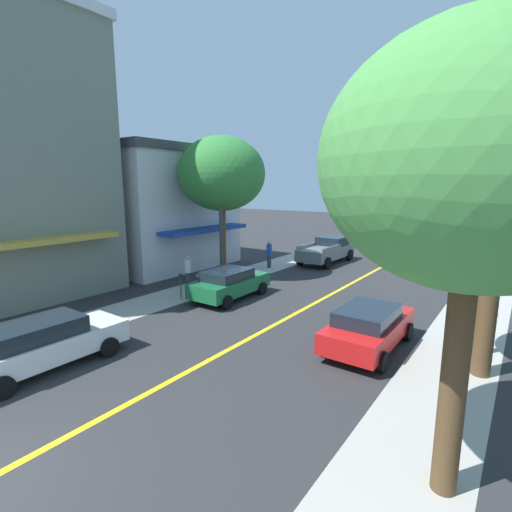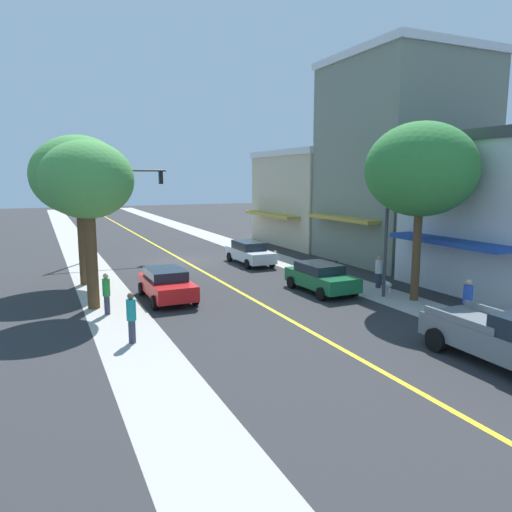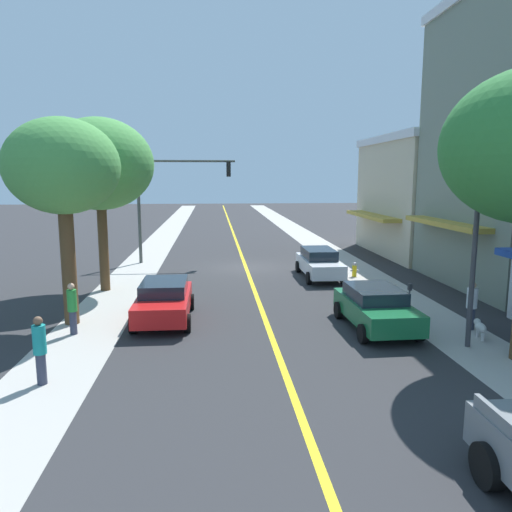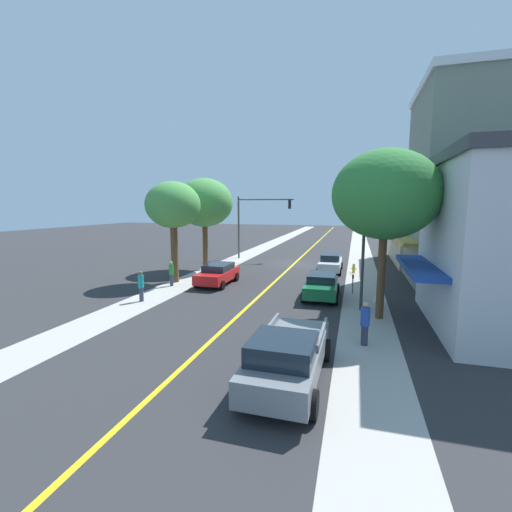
{
  "view_description": "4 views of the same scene",
  "coord_description": "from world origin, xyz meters",
  "px_view_note": "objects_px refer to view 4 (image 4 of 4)",
  "views": [
    {
      "loc": [
        7.84,
        -1.74,
        5.52
      ],
      "look_at": [
        -1.47,
        11.15,
        2.54
      ],
      "focal_mm": 26.61,
      "sensor_mm": 36.0,
      "label": 1
    },
    {
      "loc": [
        9.18,
        32.69,
        5.79
      ],
      "look_at": [
        -0.29,
        11.81,
        2.06
      ],
      "focal_mm": 33.79,
      "sensor_mm": 36.0,
      "label": 2
    },
    {
      "loc": [
        1.92,
        28.37,
        5.35
      ],
      "look_at": [
        0.17,
        8.66,
        2.11
      ],
      "focal_mm": 34.08,
      "sensor_mm": 36.0,
      "label": 3
    },
    {
      "loc": [
        -5.66,
        33.44,
        5.62
      ],
      "look_at": [
        0.54,
        11.72,
        2.37
      ],
      "focal_mm": 24.43,
      "sensor_mm": 36.0,
      "label": 4
    }
  ],
  "objects_px": {
    "street_tree_left_far": "(204,203)",
    "street_lamp": "(364,238)",
    "grey_pickup_truck": "(288,356)",
    "pedestrian_blue_shirt": "(365,322)",
    "pedestrian_teal_shirt": "(141,285)",
    "pedestrian_white_shirt": "(379,288)",
    "small_dog": "(376,301)",
    "pedestrian_green_shirt": "(171,273)",
    "fire_hydrant": "(354,268)",
    "street_tree_left_near": "(173,206)",
    "red_sedan_right_curb": "(218,274)",
    "street_tree_right_corner": "(385,195)",
    "traffic_light_mast": "(255,216)",
    "green_sedan_left_curb": "(322,285)",
    "white_sedan_left_curb": "(331,262)",
    "parking_meter": "(353,281)"
  },
  "relations": [
    {
      "from": "grey_pickup_truck",
      "to": "pedestrian_green_shirt",
      "type": "distance_m",
      "value": 15.37
    },
    {
      "from": "traffic_light_mast",
      "to": "red_sedan_right_curb",
      "type": "xyz_separation_m",
      "value": [
        -0.81,
        12.62,
        -3.76
      ]
    },
    {
      "from": "street_tree_left_far",
      "to": "small_dog",
      "type": "relative_size",
      "value": 9.92
    },
    {
      "from": "grey_pickup_truck",
      "to": "street_tree_left_near",
      "type": "bearing_deg",
      "value": -138.2
    },
    {
      "from": "grey_pickup_truck",
      "to": "pedestrian_blue_shirt",
      "type": "relative_size",
      "value": 3.02
    },
    {
      "from": "street_tree_left_far",
      "to": "white_sedan_left_curb",
      "type": "distance_m",
      "value": 12.09
    },
    {
      "from": "small_dog",
      "to": "street_lamp",
      "type": "bearing_deg",
      "value": 142.28
    },
    {
      "from": "street_tree_left_near",
      "to": "pedestrian_green_shirt",
      "type": "relative_size",
      "value": 4.13
    },
    {
      "from": "street_tree_left_far",
      "to": "small_dog",
      "type": "height_order",
      "value": "street_tree_left_far"
    },
    {
      "from": "fire_hydrant",
      "to": "pedestrian_white_shirt",
      "type": "bearing_deg",
      "value": 98.82
    },
    {
      "from": "street_tree_right_corner",
      "to": "fire_hydrant",
      "type": "bearing_deg",
      "value": -83.75
    },
    {
      "from": "street_tree_left_near",
      "to": "small_dog",
      "type": "height_order",
      "value": "street_tree_left_near"
    },
    {
      "from": "parking_meter",
      "to": "fire_hydrant",
      "type": "bearing_deg",
      "value": -90.17
    },
    {
      "from": "street_tree_left_far",
      "to": "red_sedan_right_curb",
      "type": "height_order",
      "value": "street_tree_left_far"
    },
    {
      "from": "pedestrian_blue_shirt",
      "to": "small_dog",
      "type": "bearing_deg",
      "value": -76.32
    },
    {
      "from": "pedestrian_blue_shirt",
      "to": "pedestrian_green_shirt",
      "type": "bearing_deg",
      "value": -8.67
    },
    {
      "from": "pedestrian_teal_shirt",
      "to": "pedestrian_white_shirt",
      "type": "bearing_deg",
      "value": -102.83
    },
    {
      "from": "parking_meter",
      "to": "green_sedan_left_curb",
      "type": "relative_size",
      "value": 0.29
    },
    {
      "from": "street_tree_left_far",
      "to": "street_lamp",
      "type": "bearing_deg",
      "value": 145.65
    },
    {
      "from": "street_tree_left_near",
      "to": "street_tree_right_corner",
      "type": "height_order",
      "value": "street_tree_right_corner"
    },
    {
      "from": "pedestrian_white_shirt",
      "to": "small_dog",
      "type": "relative_size",
      "value": 2.12
    },
    {
      "from": "street_tree_right_corner",
      "to": "grey_pickup_truck",
      "type": "distance_m",
      "value": 9.87
    },
    {
      "from": "pedestrian_blue_shirt",
      "to": "street_tree_left_far",
      "type": "bearing_deg",
      "value": -25.57
    },
    {
      "from": "street_tree_right_corner",
      "to": "green_sedan_left_curb",
      "type": "relative_size",
      "value": 1.91
    },
    {
      "from": "traffic_light_mast",
      "to": "small_dog",
      "type": "height_order",
      "value": "traffic_light_mast"
    },
    {
      "from": "grey_pickup_truck",
      "to": "pedestrian_blue_shirt",
      "type": "xyz_separation_m",
      "value": [
        -2.43,
        -3.88,
        0.05
      ]
    },
    {
      "from": "street_tree_right_corner",
      "to": "street_lamp",
      "type": "bearing_deg",
      "value": -52.47
    },
    {
      "from": "street_tree_right_corner",
      "to": "white_sedan_left_curb",
      "type": "height_order",
      "value": "street_tree_right_corner"
    },
    {
      "from": "white_sedan_left_curb",
      "to": "pedestrian_teal_shirt",
      "type": "relative_size",
      "value": 2.6
    },
    {
      "from": "street_tree_left_near",
      "to": "street_lamp",
      "type": "bearing_deg",
      "value": 164.57
    },
    {
      "from": "street_tree_right_corner",
      "to": "traffic_light_mast",
      "type": "height_order",
      "value": "street_tree_right_corner"
    },
    {
      "from": "pedestrian_teal_shirt",
      "to": "pedestrian_white_shirt",
      "type": "height_order",
      "value": "pedestrian_teal_shirt"
    },
    {
      "from": "traffic_light_mast",
      "to": "street_lamp",
      "type": "height_order",
      "value": "traffic_light_mast"
    },
    {
      "from": "street_tree_left_near",
      "to": "red_sedan_right_curb",
      "type": "distance_m",
      "value": 5.9
    },
    {
      "from": "pedestrian_blue_shirt",
      "to": "pedestrian_green_shirt",
      "type": "distance_m",
      "value": 14.86
    },
    {
      "from": "pedestrian_blue_shirt",
      "to": "pedestrian_white_shirt",
      "type": "bearing_deg",
      "value": -76.91
    },
    {
      "from": "street_tree_left_near",
      "to": "pedestrian_white_shirt",
      "type": "bearing_deg",
      "value": 172.11
    },
    {
      "from": "street_tree_right_corner",
      "to": "pedestrian_white_shirt",
      "type": "relative_size",
      "value": 4.86
    },
    {
      "from": "grey_pickup_truck",
      "to": "street_lamp",
      "type": "bearing_deg",
      "value": 165.89
    },
    {
      "from": "street_lamp",
      "to": "pedestrian_green_shirt",
      "type": "xyz_separation_m",
      "value": [
        12.84,
        -2.37,
        -2.96
      ]
    },
    {
      "from": "street_tree_right_corner",
      "to": "pedestrian_blue_shirt",
      "type": "xyz_separation_m",
      "value": [
        0.81,
        3.83,
        -5.19
      ]
    },
    {
      "from": "street_lamp",
      "to": "pedestrian_blue_shirt",
      "type": "distance_m",
      "value": 5.8
    },
    {
      "from": "red_sedan_right_curb",
      "to": "grey_pickup_truck",
      "type": "bearing_deg",
      "value": 30.86
    },
    {
      "from": "green_sedan_left_curb",
      "to": "grey_pickup_truck",
      "type": "xyz_separation_m",
      "value": [
        0.04,
        10.96,
        0.12
      ]
    },
    {
      "from": "street_tree_left_near",
      "to": "green_sedan_left_curb",
      "type": "distance_m",
      "value": 12.06
    },
    {
      "from": "small_dog",
      "to": "pedestrian_green_shirt",
      "type": "bearing_deg",
      "value": 93.56
    },
    {
      "from": "fire_hydrant",
      "to": "grey_pickup_truck",
      "type": "bearing_deg",
      "value": 84.53
    },
    {
      "from": "street_tree_left_far",
      "to": "fire_hydrant",
      "type": "distance_m",
      "value": 14.01
    },
    {
      "from": "street_tree_left_far",
      "to": "pedestrian_green_shirt",
      "type": "height_order",
      "value": "street_tree_left_far"
    },
    {
      "from": "pedestrian_teal_shirt",
      "to": "pedestrian_green_shirt",
      "type": "distance_m",
      "value": 4.12
    }
  ]
}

